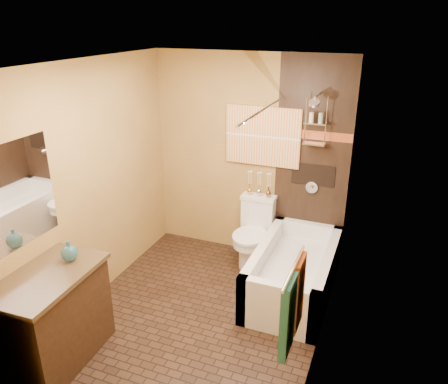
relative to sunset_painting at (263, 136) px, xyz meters
The scene contains 23 objects.
floor 2.15m from the sunset_painting, 97.02° to the right, with size 3.00×3.00×0.00m, color black.
wall_left 2.04m from the sunset_painting, 133.13° to the right, with size 0.02×3.00×2.50m, color #B08844.
wall_right 1.82m from the sunset_painting, 55.38° to the right, with size 0.02×3.00×2.50m, color #B08844.
wall_back 0.35m from the sunset_painting, behind, with size 2.40×0.02×2.50m, color #B08844.
wall_front 3.00m from the sunset_painting, 93.50° to the right, with size 2.40×0.02×2.50m, color #B08844.
ceiling 1.76m from the sunset_painting, 97.02° to the right, with size 3.00×3.00×0.00m, color silver.
alcove_tile_back 0.66m from the sunset_painting, ahead, with size 0.85×0.01×2.50m, color black.
alcove_tile_right 1.28m from the sunset_painting, 35.77° to the right, with size 0.01×1.50×2.50m, color black.
mosaic_band_back 0.60m from the sunset_painting, ahead, with size 0.85×0.01×0.10m, color #9C2D1C.
mosaic_band_right 1.23m from the sunset_painting, 36.04° to the right, with size 0.01×1.50×0.10m, color #9C2D1C.
alcove_niche 0.74m from the sunset_painting, ahead, with size 0.50×0.01×0.25m, color black.
shower_fixtures 0.64m from the sunset_painting, ahead, with size 0.24×0.33×1.16m.
curtain_rod 0.89m from the sunset_painting, 73.25° to the right, with size 0.03×0.03×1.55m, color silver.
towel_bar 2.71m from the sunset_painting, 69.02° to the right, with size 0.02×0.02×0.55m, color silver.
towel_teal 2.85m from the sunset_painting, 69.77° to the right, with size 0.05×0.22×0.52m, color #1F5E67.
towel_rust 2.61m from the sunset_painting, 67.78° to the right, with size 0.05×0.22×0.52m, color brown.
sunset_painting is the anchor object (origin of this frame).
vanity_mirror 2.83m from the sunset_painting, 118.96° to the right, with size 0.01×1.00×0.90m, color white.
bathtub 1.64m from the sunset_painting, 49.54° to the right, with size 0.80×1.50×0.55m.
toilet 1.16m from the sunset_painting, 90.00° to the right, with size 0.42×0.62×0.83m.
vanity 2.93m from the sunset_painting, 114.08° to the right, with size 0.64×1.01×0.88m.
teal_bottle 2.52m from the sunset_painting, 115.51° to the right, with size 0.15×0.15×0.23m, color #266372, non-canonical shape.
bud_vases 0.57m from the sunset_painting, 90.00° to the right, with size 0.30×0.06×0.30m.
Camera 1 is at (1.60, -3.32, 2.87)m, focal length 35.00 mm.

